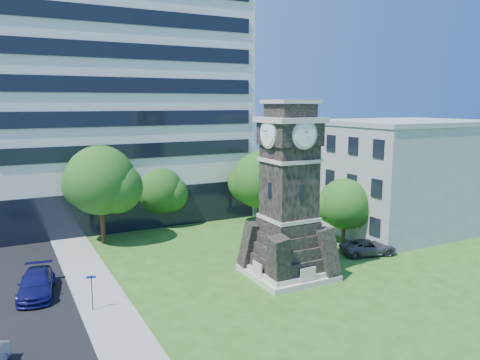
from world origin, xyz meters
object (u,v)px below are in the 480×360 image
car_east_lot (368,247)px  clock_tower (289,202)px  car_street_north (36,284)px  park_bench (309,269)px  street_sign (92,289)px

car_east_lot → clock_tower: bearing=110.9°
car_street_north → car_east_lot: 24.47m
car_east_lot → park_bench: (-6.93, -1.65, -0.10)m
clock_tower → street_sign: size_ratio=5.52×
car_east_lot → park_bench: car_east_lot is taller
street_sign → car_street_north: bearing=141.3°
car_street_north → park_bench: (17.27, -5.22, -0.21)m
street_sign → clock_tower: bearing=15.6°
clock_tower → car_east_lot: 9.51m
car_street_north → street_sign: street_sign is taller
car_street_north → street_sign: 4.90m
car_east_lot → street_sign: bearing=106.0°
car_street_north → park_bench: bearing=-7.7°
park_bench → clock_tower: bearing=133.5°
street_sign → park_bench: bearing=12.8°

